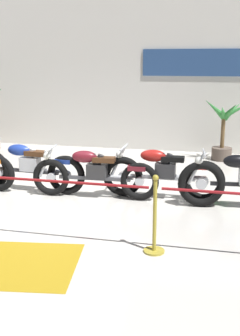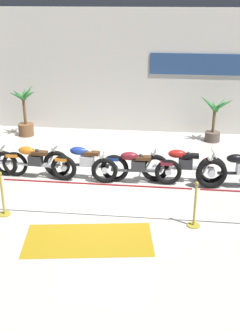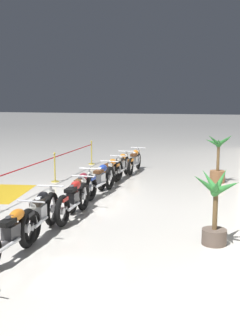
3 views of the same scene
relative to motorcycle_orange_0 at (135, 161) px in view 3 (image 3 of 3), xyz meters
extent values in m
plane|color=silver|center=(4.70, -0.74, -0.46)|extent=(120.00, 120.00, 0.00)
torus|color=black|center=(-0.74, -0.01, -0.12)|extent=(0.68, 0.11, 0.68)
torus|color=black|center=(0.76, 0.01, -0.12)|extent=(0.68, 0.11, 0.68)
cylinder|color=silver|center=(-0.74, -0.01, -0.12)|extent=(0.16, 0.08, 0.16)
cylinder|color=silver|center=(0.76, 0.01, -0.12)|extent=(0.16, 0.08, 0.16)
cylinder|color=silver|center=(-0.83, -0.02, 0.16)|extent=(0.30, 0.06, 0.59)
cube|color=silver|center=(0.06, 0.00, 0.04)|extent=(0.36, 0.23, 0.26)
cylinder|color=silver|center=(0.02, 0.00, 0.24)|extent=(0.18, 0.11, 0.24)
cylinder|color=silver|center=(0.10, 0.00, 0.24)|extent=(0.18, 0.11, 0.24)
cylinder|color=silver|center=(0.36, 0.14, -0.10)|extent=(0.70, 0.08, 0.07)
cube|color=#ADAFB5|center=(0.01, 0.00, -0.10)|extent=(1.21, 0.08, 0.06)
ellipsoid|color=orange|center=(-0.17, -0.01, 0.30)|extent=(0.46, 0.23, 0.22)
cube|color=#4C2D19|center=(0.19, 0.00, 0.26)|extent=(0.40, 0.21, 0.09)
cube|color=orange|center=(0.71, 0.01, 0.12)|extent=(0.32, 0.16, 0.08)
cylinder|color=silver|center=(-0.72, -0.01, 0.43)|extent=(0.05, 0.62, 0.04)
sphere|color=silver|center=(-0.80, -0.02, 0.29)|extent=(0.14, 0.14, 0.14)
torus|color=black|center=(0.57, -0.20, -0.11)|extent=(0.70, 0.11, 0.70)
torus|color=black|center=(2.16, -0.18, -0.11)|extent=(0.70, 0.11, 0.70)
cylinder|color=silver|center=(0.57, -0.20, -0.11)|extent=(0.17, 0.08, 0.17)
cylinder|color=silver|center=(2.16, -0.18, -0.11)|extent=(0.17, 0.08, 0.17)
cylinder|color=silver|center=(0.48, -0.21, 0.17)|extent=(0.30, 0.06, 0.59)
cube|color=silver|center=(1.42, -0.19, 0.05)|extent=(0.36, 0.23, 0.26)
cylinder|color=silver|center=(1.38, -0.19, 0.25)|extent=(0.18, 0.11, 0.24)
cylinder|color=silver|center=(1.46, -0.19, 0.25)|extent=(0.18, 0.11, 0.24)
cylinder|color=silver|center=(1.72, -0.05, -0.09)|extent=(0.70, 0.08, 0.07)
cube|color=#ADAFB5|center=(1.37, -0.19, -0.09)|extent=(1.27, 0.08, 0.06)
ellipsoid|color=orange|center=(1.19, -0.19, 0.31)|extent=(0.46, 0.23, 0.22)
cube|color=black|center=(1.55, -0.19, 0.27)|extent=(0.40, 0.21, 0.09)
cube|color=orange|center=(2.11, -0.18, 0.15)|extent=(0.32, 0.16, 0.08)
cylinder|color=silver|center=(0.59, -0.20, 0.44)|extent=(0.05, 0.62, 0.04)
sphere|color=silver|center=(0.51, -0.20, 0.30)|extent=(0.14, 0.14, 0.14)
torus|color=black|center=(1.89, -0.16, -0.11)|extent=(0.71, 0.18, 0.71)
torus|color=black|center=(3.54, -0.29, -0.11)|extent=(0.71, 0.18, 0.71)
cylinder|color=silver|center=(1.89, -0.16, -0.11)|extent=(0.17, 0.09, 0.16)
cylinder|color=silver|center=(3.54, -0.29, -0.11)|extent=(0.17, 0.09, 0.16)
cylinder|color=silver|center=(1.80, -0.16, 0.18)|extent=(0.31, 0.08, 0.59)
cube|color=#2D2D30|center=(2.76, -0.23, 0.05)|extent=(0.38, 0.25, 0.26)
cylinder|color=#2D2D30|center=(2.72, -0.23, 0.25)|extent=(0.19, 0.12, 0.24)
cylinder|color=#2D2D30|center=(2.80, -0.23, 0.25)|extent=(0.19, 0.12, 0.24)
cylinder|color=silver|center=(3.07, -0.11, -0.09)|extent=(0.70, 0.12, 0.07)
cube|color=#ADAFB5|center=(2.71, -0.23, -0.09)|extent=(1.33, 0.16, 0.06)
ellipsoid|color=orange|center=(2.53, -0.21, 0.31)|extent=(0.48, 0.25, 0.22)
cube|color=#4C2D19|center=(2.89, -0.24, 0.27)|extent=(0.41, 0.23, 0.09)
cube|color=orange|center=(3.49, -0.29, 0.14)|extent=(0.33, 0.18, 0.08)
cylinder|color=silver|center=(1.91, -0.17, 0.44)|extent=(0.08, 0.62, 0.04)
sphere|color=silver|center=(1.83, -0.16, 0.30)|extent=(0.14, 0.14, 0.14)
torus|color=black|center=(3.30, -0.09, -0.08)|extent=(0.76, 0.18, 0.75)
torus|color=black|center=(4.89, -0.20, -0.08)|extent=(0.76, 0.18, 0.75)
cylinder|color=silver|center=(3.30, -0.09, -0.08)|extent=(0.18, 0.09, 0.17)
cylinder|color=silver|center=(4.89, -0.20, -0.08)|extent=(0.18, 0.09, 0.17)
cylinder|color=silver|center=(3.21, -0.08, 0.20)|extent=(0.31, 0.08, 0.59)
cube|color=silver|center=(4.15, -0.15, 0.08)|extent=(0.37, 0.25, 0.26)
cylinder|color=silver|center=(4.11, -0.14, 0.28)|extent=(0.19, 0.12, 0.24)
cylinder|color=silver|center=(4.19, -0.15, 0.28)|extent=(0.19, 0.12, 0.24)
cylinder|color=silver|center=(4.46, -0.03, -0.06)|extent=(0.70, 0.12, 0.07)
cube|color=#47474C|center=(4.10, -0.14, -0.06)|extent=(1.28, 0.15, 0.06)
ellipsoid|color=navy|center=(3.92, -0.13, 0.34)|extent=(0.47, 0.25, 0.22)
cube|color=#4C2D19|center=(4.28, -0.16, 0.30)|extent=(0.41, 0.23, 0.09)
cube|color=navy|center=(4.84, -0.20, 0.18)|extent=(0.33, 0.18, 0.08)
cylinder|color=silver|center=(3.32, -0.09, 0.47)|extent=(0.08, 0.62, 0.04)
sphere|color=silver|center=(3.24, -0.08, 0.33)|extent=(0.14, 0.14, 0.14)
torus|color=black|center=(4.64, -0.32, -0.11)|extent=(0.70, 0.15, 0.70)
torus|color=black|center=(6.30, -0.23, -0.11)|extent=(0.70, 0.15, 0.70)
cylinder|color=silver|center=(4.64, -0.32, -0.11)|extent=(0.17, 0.09, 0.16)
cylinder|color=silver|center=(6.30, -0.23, -0.11)|extent=(0.17, 0.09, 0.16)
cylinder|color=silver|center=(4.55, -0.33, 0.17)|extent=(0.31, 0.07, 0.59)
cube|color=#2D2D30|center=(5.52, -0.27, 0.05)|extent=(0.37, 0.24, 0.26)
cylinder|color=#2D2D30|center=(5.48, -0.27, 0.25)|extent=(0.18, 0.12, 0.24)
cylinder|color=#2D2D30|center=(5.56, -0.27, 0.25)|extent=(0.18, 0.12, 0.24)
cylinder|color=silver|center=(5.81, -0.12, -0.09)|extent=(0.70, 0.11, 0.07)
cube|color=#47474C|center=(5.47, -0.28, -0.09)|extent=(1.33, 0.13, 0.06)
ellipsoid|color=maroon|center=(5.29, -0.28, 0.31)|extent=(0.47, 0.24, 0.22)
cube|color=#4C2D19|center=(5.65, -0.27, 0.27)|extent=(0.41, 0.22, 0.09)
cube|color=maroon|center=(6.25, -0.23, 0.14)|extent=(0.33, 0.18, 0.08)
cylinder|color=silver|center=(4.66, -0.32, 0.44)|extent=(0.07, 0.62, 0.04)
sphere|color=silver|center=(4.58, -0.32, 0.30)|extent=(0.14, 0.14, 0.14)
torus|color=black|center=(5.95, -0.05, -0.08)|extent=(0.75, 0.14, 0.75)
torus|color=black|center=(7.42, -0.04, -0.08)|extent=(0.75, 0.14, 0.75)
cylinder|color=silver|center=(5.95, -0.05, -0.08)|extent=(0.17, 0.08, 0.17)
cylinder|color=silver|center=(7.42, -0.04, -0.08)|extent=(0.17, 0.08, 0.17)
cylinder|color=silver|center=(5.86, -0.05, 0.20)|extent=(0.30, 0.06, 0.59)
cube|color=#2D2D30|center=(6.74, -0.04, 0.08)|extent=(0.36, 0.22, 0.26)
cylinder|color=#2D2D30|center=(6.69, -0.05, 0.28)|extent=(0.18, 0.11, 0.24)
cylinder|color=#2D2D30|center=(6.78, -0.04, 0.28)|extent=(0.18, 0.11, 0.24)
cylinder|color=silver|center=(7.03, 0.10, -0.06)|extent=(0.70, 0.08, 0.07)
cube|color=#ADAFB5|center=(6.69, -0.05, -0.06)|extent=(1.18, 0.07, 0.06)
ellipsoid|color=#B21E19|center=(6.51, -0.05, 0.34)|extent=(0.46, 0.22, 0.22)
cube|color=black|center=(6.87, -0.04, 0.30)|extent=(0.40, 0.20, 0.09)
cube|color=#B21E19|center=(7.37, -0.04, 0.18)|extent=(0.32, 0.16, 0.08)
cylinder|color=silver|center=(5.97, -0.05, 0.47)|extent=(0.04, 0.62, 0.04)
sphere|color=silver|center=(5.89, -0.05, 0.33)|extent=(0.14, 0.14, 0.14)
torus|color=black|center=(7.39, -0.32, -0.06)|extent=(0.81, 0.21, 0.80)
torus|color=black|center=(8.89, -0.18, -0.06)|extent=(0.81, 0.21, 0.80)
cylinder|color=silver|center=(7.39, -0.32, -0.06)|extent=(0.19, 0.10, 0.19)
cylinder|color=silver|center=(8.89, -0.18, -0.06)|extent=(0.19, 0.10, 0.19)
cylinder|color=silver|center=(7.30, -0.33, 0.23)|extent=(0.31, 0.08, 0.59)
cube|color=silver|center=(8.19, -0.25, 0.10)|extent=(0.38, 0.25, 0.26)
cylinder|color=silver|center=(8.15, -0.25, 0.30)|extent=(0.19, 0.13, 0.24)
cylinder|color=silver|center=(8.23, -0.24, 0.30)|extent=(0.19, 0.13, 0.24)
cylinder|color=silver|center=(8.47, -0.08, -0.04)|extent=(0.70, 0.14, 0.07)
cube|color=black|center=(8.14, -0.25, -0.04)|extent=(1.20, 0.17, 0.06)
ellipsoid|color=black|center=(7.96, -0.27, 0.36)|extent=(0.48, 0.26, 0.22)
cube|color=black|center=(8.32, -0.23, 0.32)|extent=(0.42, 0.24, 0.09)
cube|color=black|center=(8.84, -0.18, 0.23)|extent=(0.33, 0.19, 0.08)
cylinder|color=silver|center=(7.41, -0.32, 0.49)|extent=(0.09, 0.62, 0.04)
sphere|color=silver|center=(7.33, -0.33, 0.35)|extent=(0.14, 0.14, 0.14)
torus|color=black|center=(8.62, -0.21, -0.12)|extent=(0.69, 0.12, 0.69)
cylinder|color=silver|center=(8.62, -0.21, -0.12)|extent=(0.17, 0.08, 0.16)
cylinder|color=silver|center=(8.53, -0.21, 0.17)|extent=(0.30, 0.06, 0.59)
cube|color=#2D2D30|center=(9.43, -0.23, 0.04)|extent=(0.37, 0.23, 0.26)
cylinder|color=#2D2D30|center=(9.39, -0.23, 0.24)|extent=(0.18, 0.11, 0.24)
cylinder|color=#2D2D30|center=(9.48, -0.24, 0.24)|extent=(0.18, 0.11, 0.24)
cylinder|color=silver|center=(9.74, -0.10, -0.10)|extent=(0.70, 0.09, 0.07)
cube|color=#47474C|center=(9.38, -0.23, -0.10)|extent=(1.22, 0.09, 0.06)
ellipsoid|color=orange|center=(9.20, -0.23, 0.30)|extent=(0.47, 0.23, 0.22)
cube|color=black|center=(9.56, -0.24, 0.26)|extent=(0.41, 0.21, 0.09)
cylinder|color=silver|center=(8.64, -0.21, 0.43)|extent=(0.05, 0.62, 0.04)
sphere|color=silver|center=(8.56, -0.21, 0.29)|extent=(0.14, 0.14, 0.14)
cylinder|color=brown|center=(1.31, 3.28, -0.25)|extent=(0.53, 0.53, 0.42)
cylinder|color=brown|center=(1.31, 3.28, 0.42)|extent=(0.10, 0.10, 0.92)
cone|color=#286B2D|center=(1.51, 3.28, 0.99)|extent=(0.51, 0.17, 0.37)
cone|color=#286B2D|center=(1.43, 3.48, 1.05)|extent=(0.40, 0.58, 0.56)
cone|color=#286B2D|center=(1.28, 3.46, 0.99)|extent=(0.22, 0.48, 0.40)
cone|color=#286B2D|center=(1.09, 3.38, 0.97)|extent=(0.58, 0.42, 0.39)
cone|color=#286B2D|center=(1.13, 3.14, 0.99)|extent=(0.52, 0.47, 0.45)
cone|color=#286B2D|center=(1.30, 3.07, 0.96)|extent=(0.18, 0.52, 0.33)
cone|color=#286B2D|center=(1.47, 3.12, 1.04)|extent=(0.50, 0.50, 0.55)
cylinder|color=brown|center=(7.74, 3.42, -0.30)|extent=(0.51, 0.51, 0.32)
cylinder|color=brown|center=(7.74, 3.42, 0.26)|extent=(0.10, 0.10, 0.80)
cone|color=#337F38|center=(8.02, 3.44, 0.81)|extent=(0.69, 0.20, 0.47)
cone|color=#337F38|center=(7.95, 3.62, 0.78)|extent=(0.55, 0.60, 0.51)
cone|color=#337F38|center=(7.72, 3.61, 0.75)|extent=(0.21, 0.48, 0.36)
cone|color=#337F38|center=(7.51, 3.50, 0.84)|extent=(0.63, 0.36, 0.55)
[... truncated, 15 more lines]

